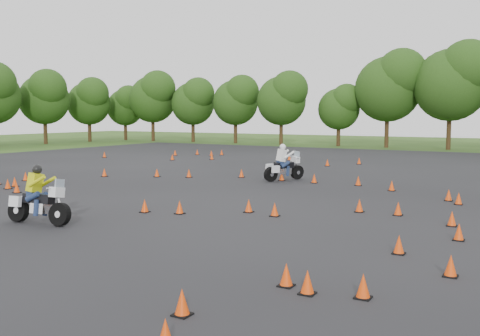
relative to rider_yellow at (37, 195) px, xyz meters
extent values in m
plane|color=#2D5119|center=(2.56, 4.35, -0.94)|extent=(140.00, 140.00, 0.00)
plane|color=black|center=(2.56, 10.35, -0.93)|extent=(62.00, 62.00, 0.00)
cone|color=#E94209|center=(-7.57, 10.71, -0.71)|extent=(0.26, 0.26, 0.45)
cone|color=#E94209|center=(-8.54, 23.20, -0.71)|extent=(0.26, 0.26, 0.45)
cone|color=#E94209|center=(8.15, 7.16, -0.71)|extent=(0.26, 0.26, 0.45)
cone|color=#E94209|center=(10.97, -1.54, -0.71)|extent=(0.26, 0.26, 0.45)
cone|color=#E94209|center=(-12.35, 26.75, -0.71)|extent=(0.26, 0.26, 0.45)
cone|color=#E94209|center=(-0.26, 1.28, -0.71)|extent=(0.26, 0.26, 0.45)
cone|color=#E94209|center=(5.89, 4.95, -0.71)|extent=(0.26, 0.26, 0.45)
cone|color=#E94209|center=(12.18, 0.72, -0.71)|extent=(0.26, 0.26, 0.45)
cone|color=#E94209|center=(-17.11, 20.51, -0.71)|extent=(0.26, 0.26, 0.45)
cone|color=#E94209|center=(1.82, 14.01, -0.71)|extent=(0.26, 0.26, 0.45)
cone|color=#E94209|center=(10.49, 11.39, -0.71)|extent=(0.26, 0.26, 0.45)
cone|color=#E94209|center=(-6.44, 4.14, -0.71)|extent=(0.26, 0.26, 0.45)
cone|color=#E94209|center=(9.11, -5.17, -0.71)|extent=(0.26, 0.26, 0.45)
cone|color=#E94209|center=(3.68, 13.93, -0.71)|extent=(0.26, 0.26, 0.45)
cone|color=#E94209|center=(9.41, -1.63, -0.71)|extent=(0.26, 0.26, 0.45)
cone|color=#E94209|center=(9.97, -1.85, -0.71)|extent=(0.26, 0.26, 0.45)
cone|color=#E94209|center=(-1.99, 2.11, -0.71)|extent=(0.26, 0.26, 0.45)
cone|color=#E94209|center=(-10.86, 21.27, -0.71)|extent=(0.26, 0.26, 0.45)
cone|color=#E94209|center=(-7.87, 4.75, -0.71)|extent=(0.26, 0.26, 0.45)
cone|color=#E94209|center=(11.38, 6.26, -0.71)|extent=(0.26, 0.26, 0.45)
cone|color=#E94209|center=(-4.92, 12.05, -0.71)|extent=(0.26, 0.26, 0.45)
cone|color=#E94209|center=(-9.78, 7.23, -0.71)|extent=(0.26, 0.26, 0.45)
cone|color=#E94209|center=(1.57, 3.31, -0.71)|extent=(0.26, 0.26, 0.45)
cone|color=#E94209|center=(11.85, 4.34, -0.71)|extent=(0.26, 0.26, 0.45)
cone|color=#E94209|center=(-3.22, 12.72, -0.71)|extent=(0.26, 0.26, 0.45)
cone|color=#E94209|center=(-13.52, 25.15, -0.71)|extent=(0.26, 0.26, 0.45)
cone|color=#E94209|center=(-10.50, 26.14, -0.71)|extent=(0.26, 0.26, 0.45)
cone|color=#E94209|center=(-3.14, 25.70, -0.71)|extent=(0.26, 0.26, 0.45)
cone|color=#E94209|center=(1.04, 22.74, -0.71)|extent=(0.26, 0.26, 0.45)
cone|color=#E94209|center=(2.47, 25.13, -0.71)|extent=(0.26, 0.26, 0.45)
cone|color=#E94209|center=(-6.77, 5.38, -0.71)|extent=(0.26, 0.26, 0.45)
cone|color=#E94209|center=(10.97, 10.63, -0.71)|extent=(0.26, 0.26, 0.45)
cone|color=#E94209|center=(8.52, -3.96, -0.71)|extent=(0.26, 0.26, 0.45)
cone|color=#E94209|center=(-0.73, 14.21, -0.71)|extent=(0.26, 0.26, 0.45)
cone|color=#E94209|center=(2.82, 3.68, -0.71)|extent=(0.26, 0.26, 0.45)
cone|color=#E94209|center=(5.91, 14.09, -0.71)|extent=(0.26, 0.26, 0.45)
cone|color=#E94209|center=(4.77, 5.15, -0.71)|extent=(0.26, 0.26, 0.45)
cone|color=#E94209|center=(9.50, 7.21, -0.71)|extent=(0.26, 0.26, 0.45)
cone|color=#E94209|center=(7.79, 13.10, -0.71)|extent=(0.26, 0.26, 0.45)
cone|color=#E94209|center=(-10.33, 27.51, -0.71)|extent=(0.26, 0.26, 0.45)
cone|color=#E94209|center=(10.77, 2.06, -0.71)|extent=(0.26, 0.26, 0.45)
cone|color=#E94209|center=(-8.28, 5.44, -0.71)|extent=(0.26, 0.26, 0.45)
camera|label=1|loc=(13.86, -11.19, 2.52)|focal=40.00mm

